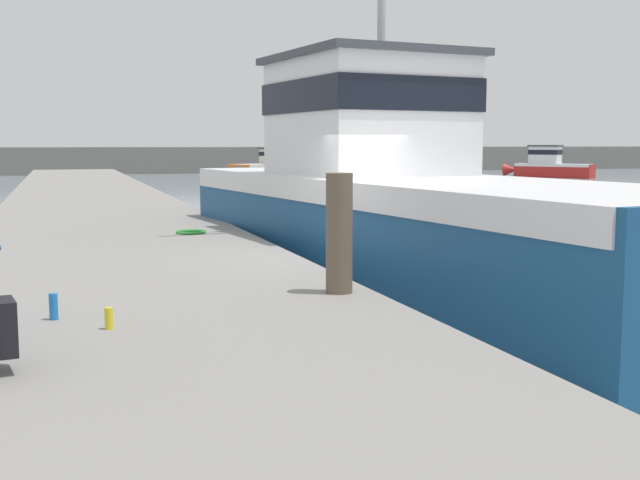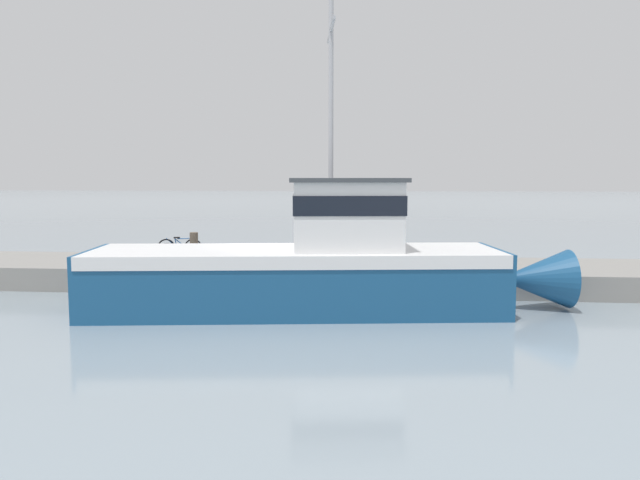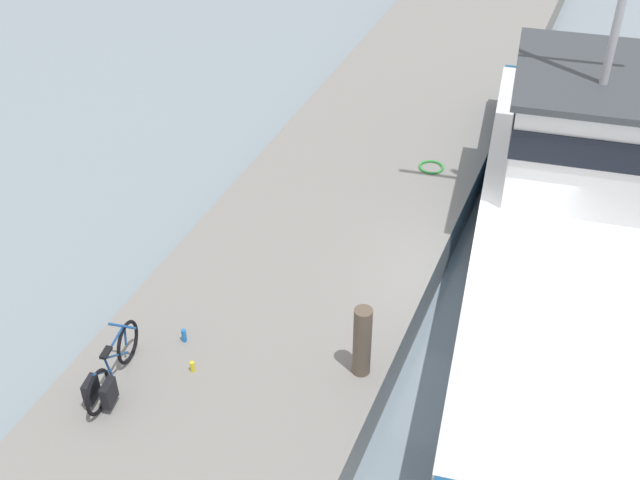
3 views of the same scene
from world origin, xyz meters
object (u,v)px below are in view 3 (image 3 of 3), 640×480
Objects in this scene: mooring_post at (362,342)px; water_bottle_by_bike at (184,336)px; fishing_boat_main at (574,218)px; water_bottle_on_curb at (192,367)px; bicycle_touring at (109,374)px.

mooring_post is 5.30× the size of water_bottle_by_bike.
fishing_boat_main is 7.34m from water_bottle_on_curb.
mooring_post is at bearing 18.66° from bicycle_touring.
water_bottle_by_bike is at bearing -144.78° from fishing_boat_main.
water_bottle_by_bike is at bearing 60.62° from bicycle_touring.
bicycle_touring reaches higher than water_bottle_on_curb.
mooring_post is 2.64m from water_bottle_on_curb.
fishing_boat_main is 77.80× the size of water_bottle_on_curb.
fishing_boat_main is at bearing 61.04° from mooring_post.
mooring_post reaches higher than bicycle_touring.
water_bottle_on_curb is at bearing -139.39° from fishing_boat_main.
bicycle_touring is at bearing -110.06° from water_bottle_by_bike.
mooring_post is 6.82× the size of water_bottle_on_curb.
water_bottle_on_curb is at bearing -157.97° from mooring_post.
water_bottle_on_curb is at bearing -49.71° from water_bottle_by_bike.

